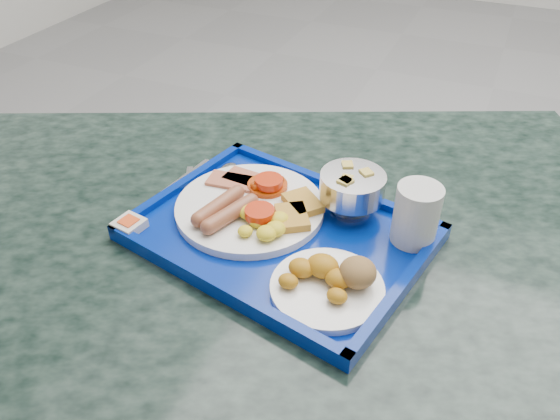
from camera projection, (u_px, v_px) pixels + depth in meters
name	position (u px, v px, depth m)	size (l,w,h in m)	color
floor	(455.00, 226.00, 2.07)	(6.00, 6.00, 0.00)	gray
table	(270.00, 320.00, 0.96)	(1.45, 1.24, 0.76)	slate
tray	(280.00, 234.00, 0.82)	(0.47, 0.39, 0.03)	#031F8B
main_plate	(253.00, 207.00, 0.85)	(0.23, 0.23, 0.04)	white
bread_plate	(331.00, 281.00, 0.72)	(0.15, 0.15, 0.05)	white
fruit_bowl	(352.00, 187.00, 0.84)	(0.10, 0.10, 0.07)	#ABABAD
juice_cup	(417.00, 213.00, 0.78)	(0.07, 0.07, 0.09)	silver
spoon	(217.00, 174.00, 0.94)	(0.09, 0.16, 0.01)	#ABABAD
knife	(177.00, 184.00, 0.92)	(0.01, 0.17, 0.00)	#ABABAD
jam_packet	(129.00, 225.00, 0.82)	(0.05, 0.05, 0.02)	silver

